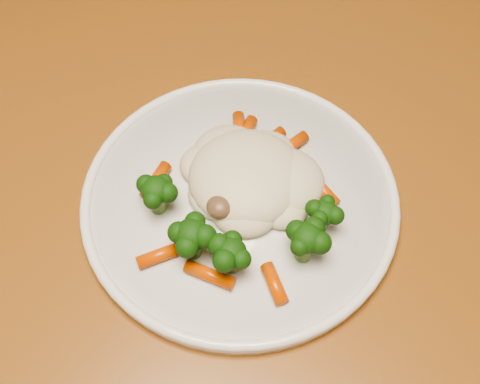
% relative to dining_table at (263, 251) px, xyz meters
% --- Properties ---
extents(dining_table, '(1.31, 1.00, 0.75)m').
position_rel_dining_table_xyz_m(dining_table, '(0.00, 0.00, 0.00)').
color(dining_table, '#915621').
rests_on(dining_table, ground).
extents(plate, '(0.30, 0.30, 0.01)m').
position_rel_dining_table_xyz_m(plate, '(-0.02, -0.01, 0.11)').
color(plate, white).
rests_on(plate, dining_table).
extents(meal, '(0.18, 0.20, 0.05)m').
position_rel_dining_table_xyz_m(meal, '(-0.02, -0.02, 0.13)').
color(meal, beige).
rests_on(meal, plate).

